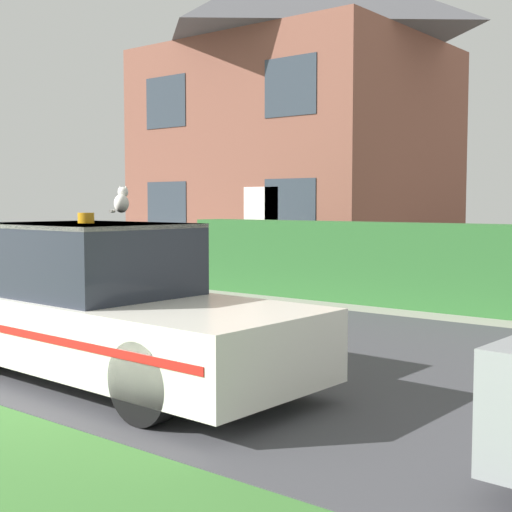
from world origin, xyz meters
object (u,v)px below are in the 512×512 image
cat (122,202)px  wheelie_bin (286,262)px  house_left (297,109)px  police_car (101,307)px

cat → wheelie_bin: cat is taller
cat → wheelie_bin: (-3.10, 6.95, -1.21)m
house_left → wheelie_bin: (2.79, -4.31, -3.74)m
police_car → cat: (0.09, 0.21, 1.03)m
police_car → wheelie_bin: 7.77m
police_car → cat: 1.06m
house_left → wheelie_bin: size_ratio=7.92×
house_left → police_car: bearing=-63.1°
cat → house_left: (-5.89, 11.25, 2.54)m
house_left → wheelie_bin: 6.35m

